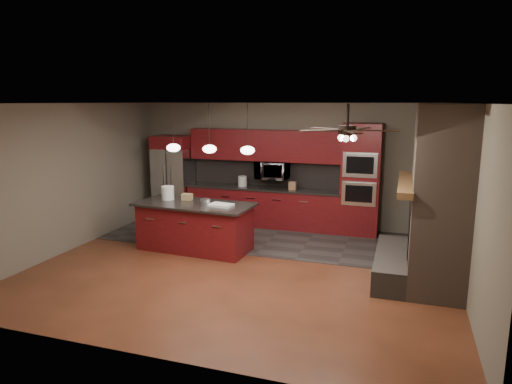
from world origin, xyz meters
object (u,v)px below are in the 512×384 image
at_px(oven_tower, 361,180).
at_px(paint_tray, 221,205).
at_px(white_bucket, 168,193).
at_px(counter_box, 293,186).
at_px(kitchen_island, 195,226).
at_px(cardboard_box, 187,197).
at_px(paint_can, 205,202).
at_px(counter_bucket, 242,181).
at_px(microwave, 272,170).
at_px(refrigerator, 174,178).

height_order(oven_tower, paint_tray, oven_tower).
height_order(white_bucket, counter_box, white_bucket).
relative_size(white_bucket, counter_box, 1.50).
bearing_deg(kitchen_island, cardboard_box, 142.92).
distance_m(paint_can, counter_bucket, 2.14).
height_order(paint_tray, counter_bucket, counter_bucket).
distance_m(kitchen_island, cardboard_box, 0.62).
height_order(white_bucket, paint_tray, white_bucket).
distance_m(oven_tower, counter_bucket, 2.68).
xyz_separation_m(microwave, cardboard_box, (-1.20, -1.90, -0.32)).
xyz_separation_m(oven_tower, cardboard_box, (-3.17, -1.84, -0.21)).
distance_m(refrigerator, paint_can, 2.71).
xyz_separation_m(kitchen_island, paint_tray, (0.58, -0.07, 0.48)).
height_order(oven_tower, white_bucket, oven_tower).
bearing_deg(microwave, refrigerator, -176.91).
bearing_deg(counter_box, paint_can, -120.54).
bearing_deg(counter_bucket, cardboard_box, -105.00).
xyz_separation_m(cardboard_box, counter_box, (1.70, 1.80, 0.01)).
distance_m(microwave, cardboard_box, 2.27).
height_order(microwave, paint_can, microwave).
height_order(paint_can, counter_box, counter_box).
bearing_deg(kitchen_island, refrigerator, 130.52).
bearing_deg(refrigerator, oven_tower, 0.96).
height_order(white_bucket, paint_can, white_bucket).
bearing_deg(counter_bucket, refrigerator, -177.31).
relative_size(white_bucket, cardboard_box, 1.38).
xyz_separation_m(counter_bucket, counter_box, (1.20, -0.05, -0.03)).
distance_m(refrigerator, counter_box, 2.93).
height_order(microwave, counter_bucket, microwave).
xyz_separation_m(kitchen_island, cardboard_box, (-0.26, 0.23, 0.52)).
height_order(microwave, kitchen_island, microwave).
bearing_deg(kitchen_island, counter_bucket, 87.31).
bearing_deg(counter_box, kitchen_island, -126.50).
distance_m(refrigerator, paint_tray, 2.93).
bearing_deg(oven_tower, cardboard_box, -149.85).
distance_m(white_bucket, counter_box, 2.80).
relative_size(paint_tray, cardboard_box, 2.17).
bearing_deg(cardboard_box, paint_tray, -21.87).
bearing_deg(paint_can, counter_bucket, 90.82).
relative_size(kitchen_island, cardboard_box, 11.92).
relative_size(refrigerator, paint_can, 11.51).
height_order(paint_can, cardboard_box, cardboard_box).
distance_m(microwave, refrigerator, 2.45).
distance_m(oven_tower, counter_box, 1.49).
bearing_deg(counter_bucket, paint_can, -89.18).
distance_m(counter_bucket, counter_box, 1.20).
xyz_separation_m(paint_can, counter_box, (1.17, 2.09, 0.01)).
bearing_deg(kitchen_island, paint_can, -9.37).
bearing_deg(oven_tower, kitchen_island, -144.55).
distance_m(microwave, counter_bucket, 0.76).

